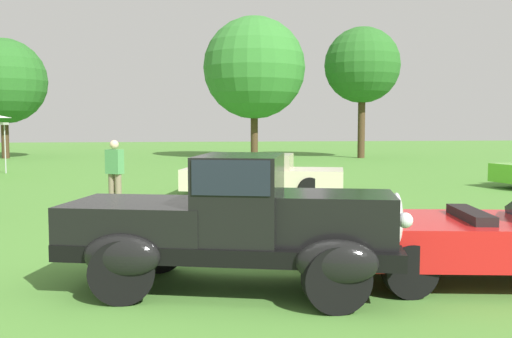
{
  "coord_description": "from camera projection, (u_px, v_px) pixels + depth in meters",
  "views": [
    {
      "loc": [
        -0.64,
        -6.98,
        2.08
      ],
      "look_at": [
        0.68,
        2.8,
        1.29
      ],
      "focal_mm": 39.52,
      "sensor_mm": 36.0,
      "label": 1
    }
  ],
  "objects": [
    {
      "name": "ground_plane",
      "position": [
        233.0,
        288.0,
        7.14
      ],
      "size": [
        120.0,
        120.0,
        0.0
      ],
      "primitive_type": "plane",
      "color": "#4C8433"
    },
    {
      "name": "feature_pickup_truck",
      "position": [
        235.0,
        222.0,
        7.03
      ],
      "size": [
        4.36,
        2.62,
        1.7
      ],
      "color": "black",
      "rests_on": "ground_plane"
    },
    {
      "name": "show_car_cream",
      "position": [
        262.0,
        176.0,
        16.24
      ],
      "size": [
        4.86,
        2.88,
        1.22
      ],
      "color": "beige",
      "rests_on": "ground_plane"
    },
    {
      "name": "spectator_by_row",
      "position": [
        115.0,
        172.0,
        13.87
      ],
      "size": [
        0.47,
        0.42,
        1.69
      ],
      "color": "#7F7056",
      "rests_on": "ground_plane"
    },
    {
      "name": "treeline_mid_left",
      "position": [
        3.0,
        81.0,
        33.9
      ],
      "size": [
        5.13,
        5.13,
        7.25
      ],
      "color": "#47331E",
      "rests_on": "ground_plane"
    },
    {
      "name": "treeline_center",
      "position": [
        254.0,
        68.0,
        33.99
      ],
      "size": [
        6.15,
        6.15,
        8.55
      ],
      "color": "#47331E",
      "rests_on": "ground_plane"
    },
    {
      "name": "treeline_mid_right",
      "position": [
        362.0,
        66.0,
        34.35
      ],
      "size": [
        4.61,
        4.61,
        7.99
      ],
      "color": "#47331E",
      "rests_on": "ground_plane"
    }
  ]
}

